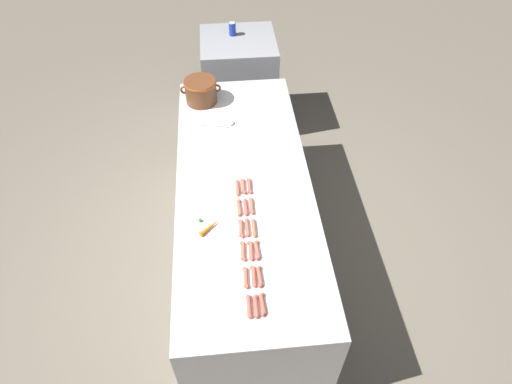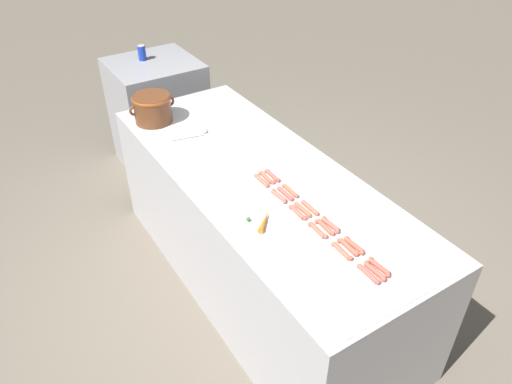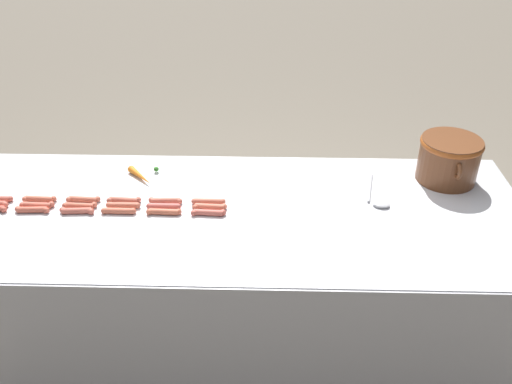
{
  "view_description": "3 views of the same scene",
  "coord_description": "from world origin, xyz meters",
  "px_view_note": "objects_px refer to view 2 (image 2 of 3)",
  "views": [
    {
      "loc": [
        -0.11,
        -2.11,
        3.04
      ],
      "look_at": [
        0.07,
        -0.17,
        0.95
      ],
      "focal_mm": 30.98,
      "sensor_mm": 36.0,
      "label": 1
    },
    {
      "loc": [
        -1.3,
        -2.0,
        2.5
      ],
      "look_at": [
        -0.14,
        -0.18,
        0.93
      ],
      "focal_mm": 34.23,
      "sensor_mm": 36.0,
      "label": 2
    },
    {
      "loc": [
        1.79,
        0.15,
        2.14
      ],
      "look_at": [
        -0.09,
        0.1,
        0.94
      ],
      "focal_mm": 38.14,
      "sensor_mm": 36.0,
      "label": 3
    }
  ],
  "objects_px": {
    "hot_dog_3": "(298,212)",
    "hot_dog_17": "(272,175)",
    "hot_dog_1": "(342,251)",
    "hot_dog_2": "(318,230)",
    "hot_dog_16": "(290,191)",
    "hot_dog_8": "(324,227)",
    "hot_dog_12": "(379,267)",
    "hot_dog_9": "(303,209)",
    "carrot": "(264,221)",
    "hot_dog_15": "(310,208)",
    "hot_dog_5": "(261,180)",
    "back_cabinet": "(159,115)",
    "hot_dog_6": "(375,271)",
    "serving_spoon": "(199,133)",
    "hot_dog_14": "(331,225)",
    "soda_can": "(142,53)",
    "hot_dog_0": "(368,274)",
    "hot_dog_10": "(285,194)",
    "bean_pot": "(152,107)",
    "hot_dog_4": "(279,196)",
    "hot_dog_13": "(354,245)",
    "hot_dog_7": "(348,247)",
    "hot_dog_11": "(266,178)"
  },
  "relations": [
    {
      "from": "hot_dog_8",
      "to": "hot_dog_10",
      "type": "bearing_deg",
      "value": 90.09
    },
    {
      "from": "hot_dog_17",
      "to": "hot_dog_15",
      "type": "bearing_deg",
      "value": -90.38
    },
    {
      "from": "hot_dog_1",
      "to": "hot_dog_12",
      "type": "xyz_separation_m",
      "value": [
        0.08,
        -0.17,
        0.0
      ]
    },
    {
      "from": "hot_dog_1",
      "to": "hot_dog_3",
      "type": "xyz_separation_m",
      "value": [
        -0.0,
        0.35,
        0.0
      ]
    },
    {
      "from": "hot_dog_3",
      "to": "serving_spoon",
      "type": "bearing_deg",
      "value": 92.46
    },
    {
      "from": "hot_dog_4",
      "to": "hot_dog_5",
      "type": "distance_m",
      "value": 0.18
    },
    {
      "from": "back_cabinet",
      "to": "hot_dog_1",
      "type": "relative_size",
      "value": 6.92
    },
    {
      "from": "hot_dog_4",
      "to": "hot_dog_15",
      "type": "bearing_deg",
      "value": -65.57
    },
    {
      "from": "soda_can",
      "to": "hot_dog_7",
      "type": "bearing_deg",
      "value": -90.95
    },
    {
      "from": "back_cabinet",
      "to": "hot_dog_16",
      "type": "distance_m",
      "value": 2.1
    },
    {
      "from": "hot_dog_1",
      "to": "hot_dog_17",
      "type": "height_order",
      "value": "same"
    },
    {
      "from": "hot_dog_14",
      "to": "hot_dog_15",
      "type": "bearing_deg",
      "value": 91.16
    },
    {
      "from": "hot_dog_0",
      "to": "soda_can",
      "type": "bearing_deg",
      "value": 88.35
    },
    {
      "from": "hot_dog_16",
      "to": "back_cabinet",
      "type": "bearing_deg",
      "value": 88.56
    },
    {
      "from": "hot_dog_9",
      "to": "carrot",
      "type": "distance_m",
      "value": 0.23
    },
    {
      "from": "hot_dog_9",
      "to": "hot_dog_0",
      "type": "bearing_deg",
      "value": -93.63
    },
    {
      "from": "hot_dog_12",
      "to": "hot_dog_2",
      "type": "bearing_deg",
      "value": 102.36
    },
    {
      "from": "hot_dog_1",
      "to": "hot_dog_2",
      "type": "relative_size",
      "value": 1.0
    },
    {
      "from": "hot_dog_7",
      "to": "hot_dog_15",
      "type": "bearing_deg",
      "value": 83.94
    },
    {
      "from": "hot_dog_3",
      "to": "hot_dog_14",
      "type": "xyz_separation_m",
      "value": [
        0.08,
        -0.17,
        0.0
      ]
    },
    {
      "from": "back_cabinet",
      "to": "hot_dog_13",
      "type": "xyz_separation_m",
      "value": [
        -0.05,
        -2.58,
        0.43
      ]
    },
    {
      "from": "hot_dog_5",
      "to": "hot_dog_6",
      "type": "bearing_deg",
      "value": -87.39
    },
    {
      "from": "hot_dog_0",
      "to": "hot_dog_7",
      "type": "xyz_separation_m",
      "value": [
        0.04,
        0.18,
        0.0
      ]
    },
    {
      "from": "serving_spoon",
      "to": "hot_dog_1",
      "type": "bearing_deg",
      "value": -88.12
    },
    {
      "from": "hot_dog_12",
      "to": "soda_can",
      "type": "height_order",
      "value": "soda_can"
    },
    {
      "from": "hot_dog_5",
      "to": "hot_dog_8",
      "type": "height_order",
      "value": "same"
    },
    {
      "from": "hot_dog_0",
      "to": "bean_pot",
      "type": "bearing_deg",
      "value": 96.88
    },
    {
      "from": "bean_pot",
      "to": "serving_spoon",
      "type": "distance_m",
      "value": 0.38
    },
    {
      "from": "hot_dog_12",
      "to": "hot_dog_13",
      "type": "height_order",
      "value": "same"
    },
    {
      "from": "hot_dog_10",
      "to": "hot_dog_11",
      "type": "bearing_deg",
      "value": 90.6
    },
    {
      "from": "hot_dog_2",
      "to": "hot_dog_14",
      "type": "xyz_separation_m",
      "value": [
        0.08,
        -0.0,
        0.0
      ]
    },
    {
      "from": "hot_dog_6",
      "to": "hot_dog_17",
      "type": "xyz_separation_m",
      "value": [
        0.04,
        0.88,
        0.0
      ]
    },
    {
      "from": "hot_dog_2",
      "to": "hot_dog_13",
      "type": "height_order",
      "value": "same"
    },
    {
      "from": "hot_dog_6",
      "to": "hot_dog_14",
      "type": "xyz_separation_m",
      "value": [
        0.04,
        0.36,
        0.0
      ]
    },
    {
      "from": "hot_dog_16",
      "to": "bean_pot",
      "type": "distance_m",
      "value": 1.23
    },
    {
      "from": "hot_dog_7",
      "to": "hot_dog_14",
      "type": "height_order",
      "value": "same"
    },
    {
      "from": "hot_dog_5",
      "to": "hot_dog_10",
      "type": "relative_size",
      "value": 1.0
    },
    {
      "from": "hot_dog_4",
      "to": "soda_can",
      "type": "xyz_separation_m",
      "value": [
        0.09,
        2.15,
        0.12
      ]
    },
    {
      "from": "hot_dog_17",
      "to": "bean_pot",
      "type": "xyz_separation_m",
      "value": [
        -0.31,
        1.01,
        0.1
      ]
    },
    {
      "from": "hot_dog_11",
      "to": "hot_dog_14",
      "type": "bearing_deg",
      "value": -85.35
    },
    {
      "from": "hot_dog_8",
      "to": "hot_dog_17",
      "type": "xyz_separation_m",
      "value": [
        0.04,
        0.53,
        0.0
      ]
    },
    {
      "from": "back_cabinet",
      "to": "hot_dog_6",
      "type": "height_order",
      "value": "back_cabinet"
    },
    {
      "from": "hot_dog_16",
      "to": "hot_dog_8",
      "type": "bearing_deg",
      "value": -96.28
    },
    {
      "from": "hot_dog_3",
      "to": "hot_dog_17",
      "type": "distance_m",
      "value": 0.36
    },
    {
      "from": "hot_dog_7",
      "to": "hot_dog_8",
      "type": "bearing_deg",
      "value": 90.23
    },
    {
      "from": "hot_dog_9",
      "to": "hot_dog_13",
      "type": "xyz_separation_m",
      "value": [
        0.04,
        -0.36,
        0.0
      ]
    },
    {
      "from": "hot_dog_7",
      "to": "hot_dog_16",
      "type": "distance_m",
      "value": 0.52
    },
    {
      "from": "hot_dog_6",
      "to": "hot_dog_17",
      "type": "distance_m",
      "value": 0.89
    },
    {
      "from": "hot_dog_16",
      "to": "serving_spoon",
      "type": "height_order",
      "value": "hot_dog_16"
    },
    {
      "from": "hot_dog_1",
      "to": "soda_can",
      "type": "xyz_separation_m",
      "value": [
        0.09,
        2.67,
        0.12
      ]
    }
  ]
}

